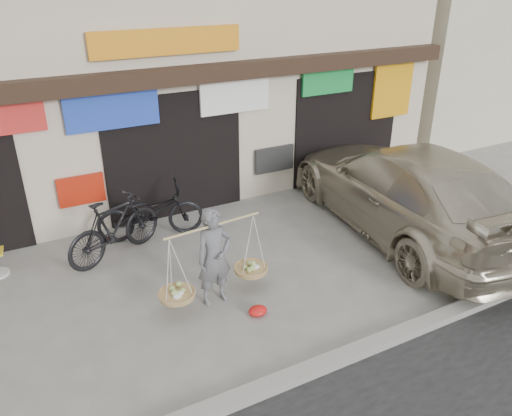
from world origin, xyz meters
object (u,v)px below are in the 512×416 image
street_vendor (214,261)px  bike_2 (151,212)px  suv (406,189)px  bike_1 (115,228)px

street_vendor → bike_2: bearing=91.2°
street_vendor → suv: 4.52m
bike_1 → suv: bearing=-129.7°
bike_2 → suv: (4.76, -2.05, 0.35)m
bike_2 → suv: size_ratio=0.33×
street_vendor → suv: size_ratio=0.30×
street_vendor → suv: suv is taller
street_vendor → bike_1: size_ratio=0.94×
suv → bike_2: bearing=-17.4°
street_vendor → bike_2: 2.62m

